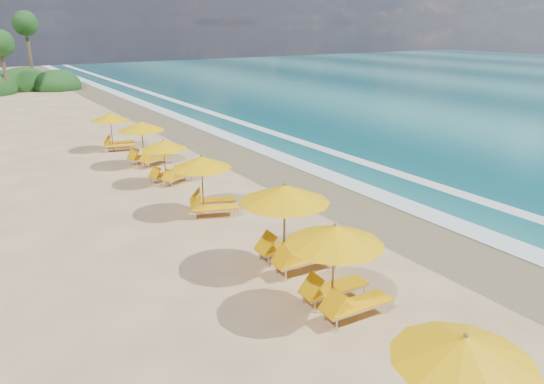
% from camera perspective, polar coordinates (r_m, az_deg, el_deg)
% --- Properties ---
extents(ground, '(160.00, 160.00, 0.00)m').
position_cam_1_polar(ground, '(18.45, 0.00, -3.54)').
color(ground, '#D9B47F').
rests_on(ground, ground).
extents(wet_sand, '(4.00, 160.00, 0.01)m').
position_cam_1_polar(wet_sand, '(20.72, 9.41, -1.27)').
color(wet_sand, olive).
rests_on(wet_sand, ground).
extents(surf_foam, '(4.00, 160.00, 0.01)m').
position_cam_1_polar(surf_foam, '(22.52, 14.58, 0.04)').
color(surf_foam, white).
rests_on(surf_foam, ground).
extents(station_1, '(2.58, 2.40, 2.34)m').
position_cam_1_polar(station_1, '(9.41, 20.80, -19.38)').
color(station_1, olive).
rests_on(station_1, ground).
extents(station_2, '(2.69, 2.51, 2.42)m').
position_cam_1_polar(station_2, '(12.62, 7.56, -7.78)').
color(station_2, olive).
rests_on(station_2, ground).
extents(station_3, '(2.94, 2.74, 2.64)m').
position_cam_1_polar(station_3, '(14.77, 2.07, -3.11)').
color(station_3, olive).
rests_on(station_3, ground).
extents(station_4, '(2.96, 2.92, 2.28)m').
position_cam_1_polar(station_4, '(19.21, -7.25, 1.26)').
color(station_4, olive).
rests_on(station_4, ground).
extents(station_5, '(2.72, 2.72, 2.06)m').
position_cam_1_polar(station_5, '(23.20, -11.62, 3.71)').
color(station_5, olive).
rests_on(station_5, ground).
extents(station_6, '(3.02, 2.98, 2.32)m').
position_cam_1_polar(station_6, '(26.47, -13.95, 5.67)').
color(station_6, olive).
rests_on(station_6, ground).
extents(station_7, '(2.64, 2.55, 2.15)m').
position_cam_1_polar(station_7, '(30.25, -17.18, 6.75)').
color(station_7, olive).
rests_on(station_7, ground).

